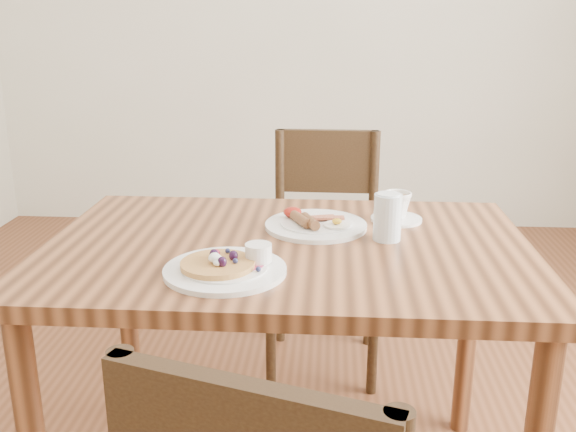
% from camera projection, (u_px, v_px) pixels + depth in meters
% --- Properties ---
extents(dining_table, '(1.20, 0.80, 0.75)m').
position_uv_depth(dining_table, '(288.00, 280.00, 1.62)').
color(dining_table, brown).
rests_on(dining_table, ground).
extents(chair_far, '(0.43, 0.43, 0.88)m').
position_uv_depth(chair_far, '(325.00, 239.00, 2.39)').
color(chair_far, '#362513').
rests_on(chair_far, ground).
extents(pancake_plate, '(0.27, 0.27, 0.06)m').
position_uv_depth(pancake_plate, '(227.00, 266.00, 1.40)').
color(pancake_plate, white).
rests_on(pancake_plate, dining_table).
extents(breakfast_plate, '(0.27, 0.27, 0.04)m').
position_uv_depth(breakfast_plate, '(314.00, 224.00, 1.70)').
color(breakfast_plate, white).
rests_on(breakfast_plate, dining_table).
extents(teacup_saucer, '(0.14, 0.14, 0.08)m').
position_uv_depth(teacup_saucer, '(397.00, 208.00, 1.75)').
color(teacup_saucer, white).
rests_on(teacup_saucer, dining_table).
extents(water_glass, '(0.07, 0.07, 0.12)m').
position_uv_depth(water_glass, '(388.00, 217.00, 1.60)').
color(water_glass, silver).
rests_on(water_glass, dining_table).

